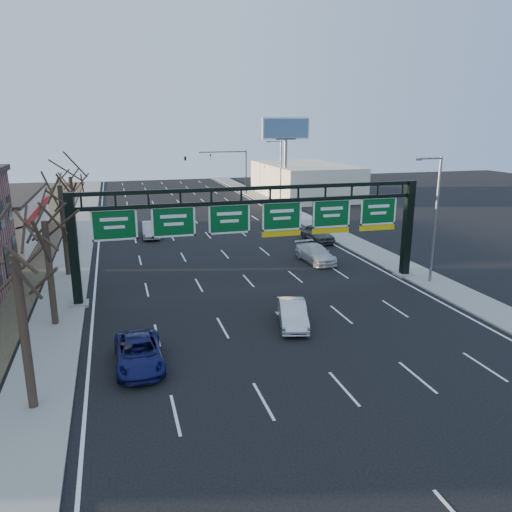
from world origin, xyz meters
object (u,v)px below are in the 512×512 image
object	(u,v)px
sign_gantry	(258,224)
car_silver_sedan	(293,314)
car_white_wagon	(316,253)
car_blue_suv	(139,353)

from	to	relation	value
sign_gantry	car_silver_sedan	distance (m)	7.81
sign_gantry	car_white_wagon	distance (m)	9.45
sign_gantry	car_white_wagon	world-z (taller)	sign_gantry
car_blue_suv	car_silver_sedan	size ratio (longest dim) A/B	1.12
car_silver_sedan	car_white_wagon	world-z (taller)	car_white_wagon
car_blue_suv	car_silver_sedan	distance (m)	9.11
car_blue_suv	car_white_wagon	world-z (taller)	car_white_wagon
sign_gantry	car_silver_sedan	world-z (taller)	sign_gantry
sign_gantry	car_blue_suv	size ratio (longest dim) A/B	5.16
sign_gantry	car_blue_suv	xyz separation A→B (m)	(-8.62, -9.37, -3.97)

